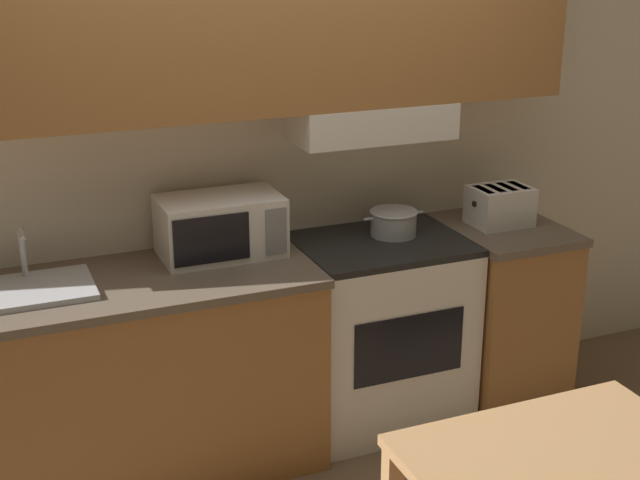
{
  "coord_description": "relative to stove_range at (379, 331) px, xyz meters",
  "views": [
    {
      "loc": [
        -1.24,
        -3.7,
        2.23
      ],
      "look_at": [
        0.05,
        -0.57,
        1.04
      ],
      "focal_mm": 50.0,
      "sensor_mm": 36.0,
      "label": 1
    }
  ],
  "objects": [
    {
      "name": "ground_plane",
      "position": [
        -0.46,
        0.3,
        -0.45
      ],
      "size": [
        16.0,
        16.0,
        0.0
      ],
      "primitive_type": "plane",
      "color": "#7F664C"
    },
    {
      "name": "wall_back",
      "position": [
        -0.45,
        0.23,
        1.11
      ],
      "size": [
        5.11,
        0.38,
        2.55
      ],
      "color": "silver",
      "rests_on": "ground_plane"
    },
    {
      "name": "lower_counter_main",
      "position": [
        -1.11,
        -0.02,
        0.0
      ],
      "size": [
        1.44,
        0.66,
        0.89
      ],
      "color": "#A36B38",
      "rests_on": "ground_plane"
    },
    {
      "name": "lower_counter_right_stub",
      "position": [
        0.64,
        -0.02,
        0.0
      ],
      "size": [
        0.52,
        0.66,
        0.89
      ],
      "color": "#A36B38",
      "rests_on": "ground_plane"
    },
    {
      "name": "stove_range",
      "position": [
        0.0,
        0.0,
        0.0
      ],
      "size": [
        0.76,
        0.6,
        0.89
      ],
      "color": "white",
      "rests_on": "ground_plane"
    },
    {
      "name": "cooking_pot",
      "position": [
        0.09,
        0.06,
        0.51
      ],
      "size": [
        0.3,
        0.22,
        0.12
      ],
      "color": "#B7BABF",
      "rests_on": "stove_range"
    },
    {
      "name": "microwave",
      "position": [
        -0.72,
        0.11,
        0.58
      ],
      "size": [
        0.52,
        0.32,
        0.26
      ],
      "color": "white",
      "rests_on": "lower_counter_main"
    },
    {
      "name": "toaster",
      "position": [
        0.62,
        0.0,
        0.54
      ],
      "size": [
        0.29,
        0.21,
        0.18
      ],
      "color": "white",
      "rests_on": "lower_counter_right_stub"
    },
    {
      "name": "sink_basin",
      "position": [
        -1.53,
        -0.02,
        0.46
      ],
      "size": [
        0.49,
        0.36,
        0.23
      ],
      "color": "#B7BABF",
      "rests_on": "lower_counter_main"
    }
  ]
}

